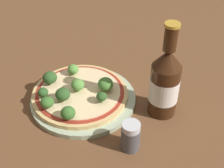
% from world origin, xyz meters
% --- Properties ---
extents(ground_plane, '(3.00, 3.00, 0.00)m').
position_xyz_m(ground_plane, '(0.00, 0.00, 0.00)').
color(ground_plane, brown).
extents(plate, '(0.24, 0.24, 0.01)m').
position_xyz_m(plate, '(-0.00, -0.01, 0.01)').
color(plate, '#A3B293').
rests_on(plate, ground_plane).
extents(pizza, '(0.22, 0.22, 0.01)m').
position_xyz_m(pizza, '(-0.01, -0.00, 0.02)').
color(pizza, tan).
rests_on(pizza, plate).
extents(broccoli_floret_0, '(0.02, 0.02, 0.03)m').
position_xyz_m(broccoli_floret_0, '(0.04, -0.04, 0.04)').
color(broccoli_floret_0, '#6B8E51').
rests_on(broccoli_floret_0, pizza).
extents(broccoli_floret_1, '(0.04, 0.04, 0.03)m').
position_xyz_m(broccoli_floret_1, '(0.05, 0.00, 0.04)').
color(broccoli_floret_1, '#6B8E51').
rests_on(broccoli_floret_1, pizza).
extents(broccoli_floret_2, '(0.03, 0.03, 0.03)m').
position_xyz_m(broccoli_floret_2, '(-0.04, -0.03, 0.04)').
color(broccoli_floret_2, '#6B8E51').
rests_on(broccoli_floret_2, pizza).
extents(broccoli_floret_3, '(0.02, 0.02, 0.03)m').
position_xyz_m(broccoli_floret_3, '(-0.09, -0.02, 0.04)').
color(broccoli_floret_3, '#6B8E51').
rests_on(broccoli_floret_3, pizza).
extents(broccoli_floret_4, '(0.03, 0.03, 0.03)m').
position_xyz_m(broccoli_floret_4, '(-0.07, -0.05, 0.04)').
color(broccoli_floret_4, '#6B8E51').
rests_on(broccoli_floret_4, pizza).
extents(broccoli_floret_5, '(0.03, 0.03, 0.03)m').
position_xyz_m(broccoli_floret_5, '(-0.08, 0.03, 0.04)').
color(broccoli_floret_5, '#6B8E51').
rests_on(broccoli_floret_5, pizza).
extents(broccoli_floret_6, '(0.03, 0.03, 0.03)m').
position_xyz_m(broccoli_floret_6, '(-0.01, 0.00, 0.04)').
color(broccoli_floret_6, '#6B8E51').
rests_on(broccoli_floret_6, pizza).
extents(broccoli_floret_7, '(0.03, 0.03, 0.03)m').
position_xyz_m(broccoli_floret_7, '(-0.03, 0.07, 0.04)').
color(broccoli_floret_7, '#6B8E51').
rests_on(broccoli_floret_7, pizza).
extents(broccoli_floret_8, '(0.03, 0.03, 0.03)m').
position_xyz_m(broccoli_floret_8, '(-0.03, -0.09, 0.04)').
color(broccoli_floret_8, '#6B8E51').
rests_on(broccoli_floret_8, pizza).
extents(beer_bottle, '(0.06, 0.06, 0.22)m').
position_xyz_m(beer_bottle, '(0.18, -0.04, 0.08)').
color(beer_bottle, '#381E0F').
rests_on(beer_bottle, ground_plane).
extents(pepper_shaker, '(0.04, 0.04, 0.06)m').
position_xyz_m(pepper_shaker, '(0.10, -0.15, 0.03)').
color(pepper_shaker, '#4C4C51').
rests_on(pepper_shaker, ground_plane).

